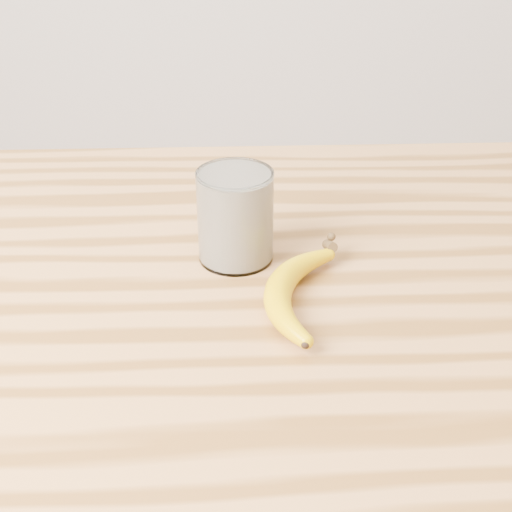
{
  "coord_description": "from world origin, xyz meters",
  "views": [
    {
      "loc": [
        -0.1,
        -0.7,
        1.35
      ],
      "look_at": [
        -0.07,
        -0.0,
        0.93
      ],
      "focal_mm": 50.0,
      "sensor_mm": 36.0,
      "label": 1
    }
  ],
  "objects": [
    {
      "name": "table",
      "position": [
        0.0,
        0.0,
        0.77
      ],
      "size": [
        1.2,
        0.8,
        0.9
      ],
      "color": "#A8723C",
      "rests_on": "ground"
    },
    {
      "name": "smoothie_glass",
      "position": [
        -0.09,
        0.05,
        0.96
      ],
      "size": [
        0.09,
        0.09,
        0.11
      ],
      "color": "white",
      "rests_on": "table"
    },
    {
      "name": "banana",
      "position": [
        -0.05,
        -0.05,
        0.92
      ],
      "size": [
        0.15,
        0.27,
        0.03
      ],
      "primitive_type": null,
      "rotation": [
        0.0,
        0.0,
        -0.25
      ],
      "color": "#CB9F00",
      "rests_on": "table"
    }
  ]
}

